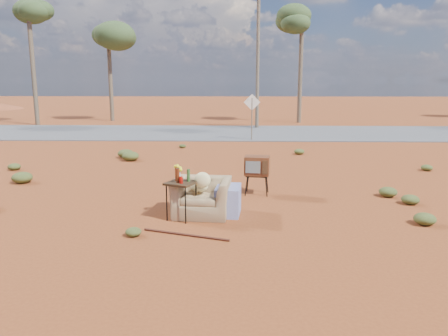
{
  "coord_description": "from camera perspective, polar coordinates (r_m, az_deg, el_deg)",
  "views": [
    {
      "loc": [
        0.75,
        -8.69,
        2.81
      ],
      "look_at": [
        0.48,
        1.29,
        0.8
      ],
      "focal_mm": 35.0,
      "sensor_mm": 36.0,
      "label": 1
    }
  ],
  "objects": [
    {
      "name": "scrub_patch",
      "position": [
        13.47,
        -5.18,
        -0.11
      ],
      "size": [
        17.49,
        8.07,
        0.33
      ],
      "color": "#495224",
      "rests_on": "ground"
    },
    {
      "name": "road_sign",
      "position": [
        20.75,
        3.67,
        7.74
      ],
      "size": [
        0.78,
        0.06,
        2.19
      ],
      "color": "brown",
      "rests_on": "ground"
    },
    {
      "name": "ground",
      "position": [
        9.17,
        -3.23,
        -6.49
      ],
      "size": [
        140.0,
        140.0,
        0.0
      ],
      "primitive_type": "plane",
      "color": "brown",
      "rests_on": "ground"
    },
    {
      "name": "armchair",
      "position": [
        9.23,
        -2.29,
        -3.21
      ],
      "size": [
        1.47,
        0.91,
        1.04
      ],
      "rotation": [
        0.0,
        0.0,
        -0.08
      ],
      "color": "#91744F",
      "rests_on": "ground"
    },
    {
      "name": "utility_pole_center",
      "position": [
        26.26,
        4.44,
        14.27
      ],
      "size": [
        1.4,
        0.2,
        8.0
      ],
      "color": "brown",
      "rests_on": "ground"
    },
    {
      "name": "eucalyptus_center",
      "position": [
        30.21,
        10.16,
        18.09
      ],
      "size": [
        3.2,
        3.2,
        7.6
      ],
      "color": "brown",
      "rests_on": "ground"
    },
    {
      "name": "eucalyptus_near_left",
      "position": [
        32.03,
        -14.86,
        15.74
      ],
      "size": [
        3.2,
        3.2,
        6.6
      ],
      "color": "brown",
      "rests_on": "ground"
    },
    {
      "name": "rusty_bar",
      "position": [
        8.15,
        -5.03,
        -8.67
      ],
      "size": [
        1.64,
        0.59,
        0.05
      ],
      "primitive_type": "cylinder",
      "rotation": [
        0.0,
        1.57,
        -0.33
      ],
      "color": "#4C2014",
      "rests_on": "ground"
    },
    {
      "name": "side_table",
      "position": [
        8.93,
        -5.71,
        -1.6
      ],
      "size": [
        0.72,
        0.72,
        1.1
      ],
      "rotation": [
        0.0,
        0.0,
        -0.41
      ],
      "color": "#342413",
      "rests_on": "ground"
    },
    {
      "name": "tv_unit",
      "position": [
        10.86,
        4.35,
        0.25
      ],
      "size": [
        0.66,
        0.56,
        0.97
      ],
      "rotation": [
        0.0,
        0.0,
        -0.12
      ],
      "color": "black",
      "rests_on": "ground"
    },
    {
      "name": "highway",
      "position": [
        23.87,
        -0.24,
        4.67
      ],
      "size": [
        140.0,
        7.0,
        0.04
      ],
      "primitive_type": "cube",
      "color": "#565659",
      "rests_on": "ground"
    },
    {
      "name": "eucalyptus_left",
      "position": [
        30.77,
        -24.19,
        18.1
      ],
      "size": [
        3.2,
        3.2,
        8.1
      ],
      "color": "brown",
      "rests_on": "ground"
    }
  ]
}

